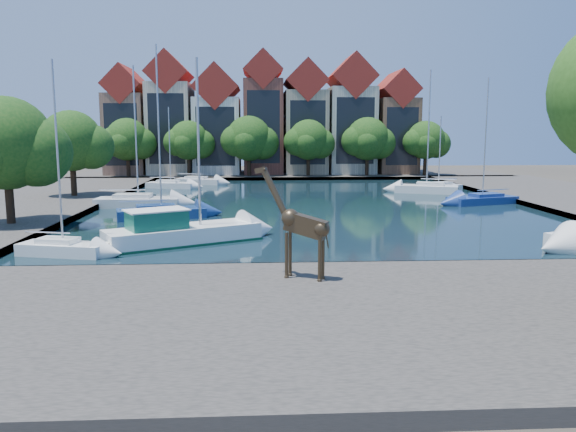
% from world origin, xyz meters
% --- Properties ---
extents(ground, '(160.00, 160.00, 0.00)m').
position_xyz_m(ground, '(0.00, 0.00, 0.00)').
color(ground, '#38332B').
rests_on(ground, ground).
extents(water_basin, '(38.00, 50.00, 0.08)m').
position_xyz_m(water_basin, '(0.00, 24.00, 0.04)').
color(water_basin, black).
rests_on(water_basin, ground).
extents(near_quay, '(50.00, 14.00, 0.50)m').
position_xyz_m(near_quay, '(0.00, -7.00, 0.25)').
color(near_quay, '#49443F').
rests_on(near_quay, ground).
extents(far_quay, '(60.00, 16.00, 0.50)m').
position_xyz_m(far_quay, '(0.00, 56.00, 0.25)').
color(far_quay, '#49443F').
rests_on(far_quay, ground).
extents(left_quay, '(14.00, 52.00, 0.50)m').
position_xyz_m(left_quay, '(-25.00, 24.00, 0.25)').
color(left_quay, '#49443F').
rests_on(left_quay, ground).
extents(townhouse_west_end, '(5.44, 9.18, 14.93)m').
position_xyz_m(townhouse_west_end, '(-23.00, 55.99, 7.36)').
color(townhouse_west_end, '#885F4A').
rests_on(townhouse_west_end, far_quay).
extents(townhouse_west_mid, '(5.94, 9.18, 16.79)m').
position_xyz_m(townhouse_west_mid, '(-17.00, 55.99, 8.23)').
color(townhouse_west_mid, beige).
rests_on(townhouse_west_mid, far_quay).
extents(townhouse_west_inner, '(6.43, 9.18, 15.15)m').
position_xyz_m(townhouse_west_inner, '(-10.50, 55.99, 7.35)').
color(townhouse_west_inner, silver).
rests_on(townhouse_west_inner, far_quay).
extents(townhouse_center, '(5.44, 9.18, 16.93)m').
position_xyz_m(townhouse_center, '(-4.00, 55.99, 8.36)').
color(townhouse_center, brown).
rests_on(townhouse_center, far_quay).
extents(townhouse_east_inner, '(5.94, 9.18, 15.79)m').
position_xyz_m(townhouse_east_inner, '(2.00, 55.99, 7.73)').
color(townhouse_east_inner, tan).
rests_on(townhouse_east_inner, far_quay).
extents(townhouse_east_mid, '(6.43, 9.18, 16.65)m').
position_xyz_m(townhouse_east_mid, '(8.50, 55.99, 8.10)').
color(townhouse_east_mid, beige).
rests_on(townhouse_east_mid, far_quay).
extents(townhouse_east_end, '(5.44, 9.18, 14.43)m').
position_xyz_m(townhouse_east_end, '(15.00, 55.99, 7.11)').
color(townhouse_east_end, brown).
rests_on(townhouse_east_end, far_quay).
extents(far_tree_far_west, '(7.28, 5.60, 7.68)m').
position_xyz_m(far_tree_far_west, '(-21.90, 50.49, 5.18)').
color(far_tree_far_west, '#332114').
rests_on(far_tree_far_west, far_quay).
extents(far_tree_west, '(6.76, 5.20, 7.36)m').
position_xyz_m(far_tree_west, '(-13.91, 50.49, 5.08)').
color(far_tree_west, '#332114').
rests_on(far_tree_west, far_quay).
extents(far_tree_mid_west, '(7.80, 6.00, 8.00)m').
position_xyz_m(far_tree_mid_west, '(-5.89, 50.49, 5.29)').
color(far_tree_mid_west, '#332114').
rests_on(far_tree_mid_west, far_quay).
extents(far_tree_mid_east, '(7.02, 5.40, 7.52)m').
position_xyz_m(far_tree_mid_east, '(2.10, 50.49, 5.13)').
color(far_tree_mid_east, '#332114').
rests_on(far_tree_mid_east, far_quay).
extents(far_tree_east, '(7.54, 5.80, 7.84)m').
position_xyz_m(far_tree_east, '(10.11, 50.49, 5.24)').
color(far_tree_east, '#332114').
rests_on(far_tree_east, far_quay).
extents(far_tree_far_east, '(6.76, 5.20, 7.36)m').
position_xyz_m(far_tree_far_east, '(18.09, 50.49, 5.08)').
color(far_tree_far_east, '#332114').
rests_on(far_tree_far_east, far_quay).
extents(side_tree_left_near, '(7.80, 6.00, 8.20)m').
position_xyz_m(side_tree_left_near, '(-20.89, 11.99, 5.49)').
color(side_tree_left_near, '#332114').
rests_on(side_tree_left_near, left_quay).
extents(side_tree_left_far, '(7.28, 5.60, 7.88)m').
position_xyz_m(side_tree_left_far, '(-21.90, 27.99, 5.38)').
color(side_tree_left_far, '#332114').
rests_on(side_tree_left_far, left_quay).
extents(giraffe_statue, '(2.99, 1.65, 4.52)m').
position_xyz_m(giraffe_statue, '(-3.18, -2.81, 2.72)').
color(giraffe_statue, '#392C1C').
rests_on(giraffe_statue, near_quay).
extents(motorsailer, '(8.95, 6.40, 10.45)m').
position_xyz_m(motorsailer, '(-9.40, 6.63, 0.89)').
color(motorsailer, white).
rests_on(motorsailer, water_basin).
extents(sailboat_left_a, '(4.82, 2.65, 9.91)m').
position_xyz_m(sailboat_left_a, '(-15.00, 4.00, 0.60)').
color(sailboat_left_a, white).
rests_on(sailboat_left_a, water_basin).
extents(sailboat_left_b, '(6.71, 3.78, 12.48)m').
position_xyz_m(sailboat_left_b, '(-12.00, 16.35, 0.66)').
color(sailboat_left_b, navy).
rests_on(sailboat_left_b, water_basin).
extents(sailboat_left_c, '(7.03, 2.60, 11.73)m').
position_xyz_m(sailboat_left_c, '(-15.00, 22.71, 0.69)').
color(sailboat_left_c, silver).
rests_on(sailboat_left_c, water_basin).
extents(sailboat_left_d, '(5.69, 3.16, 9.04)m').
position_xyz_m(sailboat_left_d, '(-14.67, 38.69, 0.58)').
color(sailboat_left_d, white).
rests_on(sailboat_left_d, water_basin).
extents(sailboat_left_e, '(6.02, 3.71, 9.55)m').
position_xyz_m(sailboat_left_e, '(-12.00, 43.33, 0.60)').
color(sailboat_left_e, silver).
rests_on(sailboat_left_e, water_basin).
extents(sailboat_right_b, '(6.62, 4.00, 10.93)m').
position_xyz_m(sailboat_right_b, '(15.00, 23.13, 0.59)').
color(sailboat_right_b, navy).
rests_on(sailboat_right_b, water_basin).
extents(sailboat_right_c, '(6.68, 4.34, 12.51)m').
position_xyz_m(sailboat_right_c, '(12.68, 32.07, 0.72)').
color(sailboat_right_c, silver).
rests_on(sailboat_right_c, water_basin).
extents(sailboat_right_d, '(5.30, 3.25, 7.97)m').
position_xyz_m(sailboat_right_d, '(14.45, 33.66, 0.62)').
color(sailboat_right_d, silver).
rests_on(sailboat_right_d, water_basin).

